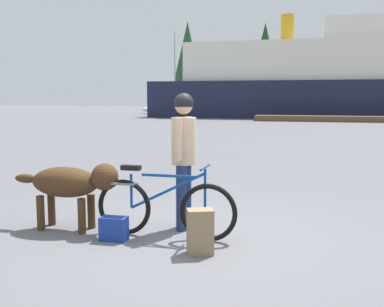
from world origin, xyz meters
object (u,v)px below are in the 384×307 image
Objects in this scene: person_cyclist at (184,147)px; ferry_boat at (331,81)px; bicycle at (164,207)px; backpack at (200,232)px; dog at (71,183)px; handbag_pannier at (114,229)px; sailboat_moored at (175,109)px.

ferry_boat reaches higher than person_cyclist.
backpack is (0.57, -0.45, -0.13)m from bicycle.
person_cyclist is 1.20× the size of dog.
ferry_boat reaches higher than dog.
sailboat_moored reaches higher than handbag_pannier.
ferry_boat reaches higher than handbag_pannier.
bicycle is 0.65m from handbag_pannier.
ferry_boat is (2.76, 34.86, 1.96)m from person_cyclist.
bicycle is at bearing 141.70° from backpack.
bicycle is 5.54× the size of handbag_pannier.
ferry_boat is at bearing 85.47° from person_cyclist.
sailboat_moored is at bearing 160.70° from ferry_boat.
backpack is 0.02× the size of ferry_boat.
sailboat_moored is (-12.43, 40.67, 0.12)m from bicycle.
person_cyclist is 35.02m from ferry_boat.
person_cyclist is 1.34m from handbag_pannier.
handbag_pannier is at bearing -21.50° from dog.
sailboat_moored is at bearing 105.36° from dog.
dog is 2.96× the size of backpack.
sailboat_moored is at bearing 106.99° from bicycle.
dog is 42.15m from sailboat_moored.
sailboat_moored reaches higher than dog.
backpack is 1.14m from handbag_pannier.
person_cyclist reaches higher than bicycle.
sailboat_moored reaches higher than bicycle.
handbag_pannier is 42.62m from sailboat_moored.
ferry_boat is at bearing 85.33° from bicycle.
bicycle is at bearing -1.21° from dog.
handbag_pannier is 0.01× the size of ferry_boat.
ferry_boat is at bearing 86.29° from backpack.
bicycle is 3.57× the size of backpack.
dog is 4.59× the size of handbag_pannier.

